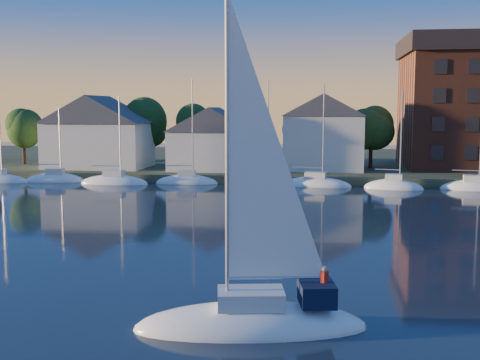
% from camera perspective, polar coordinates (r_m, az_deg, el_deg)
% --- Properties ---
extents(shoreline_land, '(160.00, 50.00, 2.00)m').
position_cam_1_polar(shoreline_land, '(95.55, 3.01, 1.45)').
color(shoreline_land, '#333D23').
rests_on(shoreline_land, ground).
extents(wooden_dock, '(120.00, 3.00, 1.00)m').
position_cam_1_polar(wooden_dock, '(72.79, 1.54, -0.25)').
color(wooden_dock, brown).
rests_on(wooden_dock, ground).
extents(clubhouse_west, '(13.65, 9.45, 9.64)m').
position_cam_1_polar(clubhouse_west, '(83.34, -13.26, 4.57)').
color(clubhouse_west, beige).
rests_on(clubhouse_west, shoreline_land).
extents(clubhouse_centre, '(11.55, 8.40, 8.08)m').
position_cam_1_polar(clubhouse_centre, '(78.12, -2.45, 4.02)').
color(clubhouse_centre, beige).
rests_on(clubhouse_centre, shoreline_land).
extents(clubhouse_east, '(10.50, 8.40, 9.80)m').
position_cam_1_polar(clubhouse_east, '(78.87, 7.90, 4.61)').
color(clubhouse_east, beige).
rests_on(clubhouse_east, shoreline_land).
extents(tree_line, '(93.40, 5.40, 8.90)m').
position_cam_1_polar(tree_line, '(83.03, 3.75, 5.59)').
color(tree_line, '#3B251A').
rests_on(tree_line, shoreline_land).
extents(moored_fleet, '(95.50, 2.40, 12.05)m').
position_cam_1_polar(moored_fleet, '(69.49, 4.56, -0.53)').
color(moored_fleet, white).
rests_on(moored_fleet, ground).
extents(hero_sailboat, '(10.03, 4.69, 14.91)m').
position_cam_1_polar(hero_sailboat, '(25.25, 1.37, -12.62)').
color(hero_sailboat, white).
rests_on(hero_sailboat, ground).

